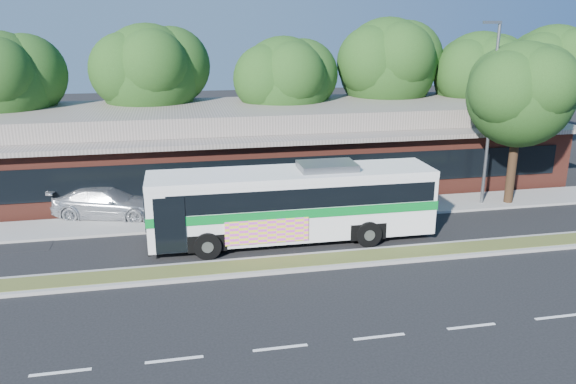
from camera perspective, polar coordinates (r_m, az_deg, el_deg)
The scene contains 14 objects.
ground at distance 21.68m, azimuth 4.62°, elevation -7.71°, with size 120.00×120.00×0.00m, color black.
median_strip at distance 22.18m, azimuth 4.19°, elevation -6.90°, with size 26.00×1.10×0.15m, color #4F5825.
sidewalk at distance 27.43m, azimuth 0.96°, elevation -2.16°, with size 44.00×2.60×0.12m, color gray.
plaza_building at distance 33.12m, azimuth -1.47°, elevation 4.87°, with size 33.20×11.20×4.45m.
lamp_post at distance 29.45m, azimuth 19.87°, elevation 7.88°, with size 0.93×0.18×9.07m.
tree_bg_a at distance 35.37m, azimuth -26.54°, elevation 10.04°, with size 6.47×5.80×8.63m.
tree_bg_b at distance 35.20m, azimuth -13.26°, elevation 11.76°, with size 6.69×6.00×9.00m.
tree_bg_c at distance 34.94m, azimuth 0.18°, elevation 11.26°, with size 6.24×5.60×8.26m.
tree_bg_d at distance 37.87m, azimuth 10.62°, elevation 12.66°, with size 6.91×6.20×9.37m.
tree_bg_e at distance 39.64m, azimuth 19.32°, elevation 11.22°, with size 6.47×5.80×8.50m.
tree_bg_f at distance 43.77m, azimuth 25.63°, elevation 11.39°, with size 6.69×6.00×8.92m.
transit_bus at distance 23.61m, azimuth 0.57°, elevation -0.70°, with size 12.03×2.89×3.37m.
sedan at distance 28.17m, azimuth -17.86°, elevation -1.00°, with size 2.10×5.17×1.50m, color silver.
sidewalk_tree at distance 30.29m, azimuth 23.03°, elevation 9.36°, with size 5.73×5.14×8.19m.
Camera 1 is at (-5.59, -18.93, 8.98)m, focal length 35.00 mm.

